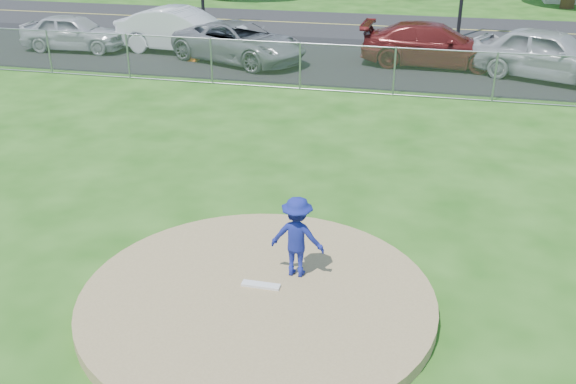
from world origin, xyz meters
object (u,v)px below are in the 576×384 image
Objects in this scene: parked_car_gray at (239,42)px; parked_car_pearl at (549,54)px; parked_car_white at (183,30)px; pitcher at (297,237)px; traffic_cone at (193,51)px; parked_car_silver at (74,32)px; parked_car_darkred at (434,45)px.

parked_car_gray is 1.05× the size of parked_car_pearl.
parked_car_white is at bearing 109.03° from parked_car_pearl.
parked_car_pearl is (5.45, 14.46, 0.00)m from pitcher.
parked_car_gray is 10.95m from parked_car_pearl.
pitcher reaches higher than traffic_cone.
parked_car_white is 0.99× the size of parked_car_gray.
parked_car_white reaches higher than parked_car_pearl.
pitcher is 0.25× the size of parked_car_white.
parked_car_silver is 0.80× the size of parked_car_gray.
parked_car_pearl reaches higher than traffic_cone.
parked_car_pearl is (18.05, -0.45, 0.14)m from parked_car_silver.
parked_car_white is at bearing 125.04° from traffic_cone.
traffic_cone is at bearing -98.79° from parked_car_silver.
parked_car_gray is at bearing 100.26° from parked_car_darkred.
parked_car_pearl is at bearing -93.52° from parked_car_silver.
parked_car_darkred is 1.05× the size of parked_car_pearl.
pitcher is at bearing -147.17° from parked_car_white.
parked_car_pearl is at bearing 0.80° from traffic_cone.
parked_car_silver is at bearing 109.54° from parked_car_gray.
parked_car_silver reaches higher than traffic_cone.
parked_car_gray is at bearing -95.19° from parked_car_silver.
parked_car_silver is at bearing 94.44° from parked_car_darkred.
parked_car_white reaches higher than parked_car_silver.
parked_car_gray reaches higher than parked_car_silver.
parked_car_gray is at bearing -66.24° from pitcher.
pitcher is 15.53m from parked_car_gray.
parked_car_darkred is at bearing -85.06° from parked_car_white.
parked_car_white is (4.39, 0.72, 0.14)m from parked_car_silver.
pitcher is at bearing -63.03° from traffic_cone.
traffic_cone is at bearing 120.43° from parked_car_gray.
parked_car_white is at bearing -82.76° from parked_car_silver.
parked_car_silver is 7.11m from parked_car_gray.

